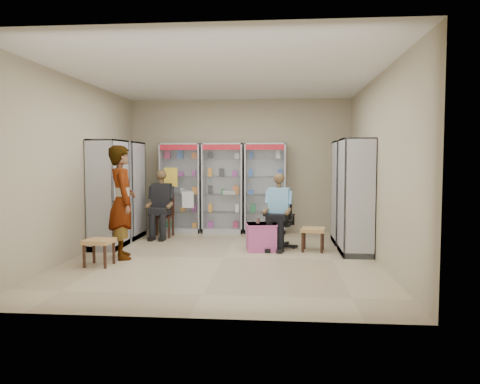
# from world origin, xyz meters

# --- Properties ---
(floor) EXTENTS (6.00, 6.00, 0.00)m
(floor) POSITION_xyz_m (0.00, 0.00, 0.00)
(floor) COLOR tan
(floor) RESTS_ON ground
(room_shell) EXTENTS (5.02, 6.02, 3.01)m
(room_shell) POSITION_xyz_m (0.00, 0.00, 1.97)
(room_shell) COLOR tan
(room_shell) RESTS_ON ground
(cabinet_back_left) EXTENTS (0.90, 0.50, 2.00)m
(cabinet_back_left) POSITION_xyz_m (-1.30, 2.73, 1.00)
(cabinet_back_left) COLOR #A7AAAE
(cabinet_back_left) RESTS_ON floor
(cabinet_back_mid) EXTENTS (0.90, 0.50, 2.00)m
(cabinet_back_mid) POSITION_xyz_m (-0.35, 2.73, 1.00)
(cabinet_back_mid) COLOR #BABCC2
(cabinet_back_mid) RESTS_ON floor
(cabinet_back_right) EXTENTS (0.90, 0.50, 2.00)m
(cabinet_back_right) POSITION_xyz_m (0.60, 2.73, 1.00)
(cabinet_back_right) COLOR #ACAFB3
(cabinet_back_right) RESTS_ON floor
(cabinet_right_far) EXTENTS (0.90, 0.50, 2.00)m
(cabinet_right_far) POSITION_xyz_m (2.23, 1.60, 1.00)
(cabinet_right_far) COLOR #B9BCC1
(cabinet_right_far) RESTS_ON floor
(cabinet_right_near) EXTENTS (0.90, 0.50, 2.00)m
(cabinet_right_near) POSITION_xyz_m (2.23, 0.50, 1.00)
(cabinet_right_near) COLOR silver
(cabinet_right_near) RESTS_ON floor
(cabinet_left_far) EXTENTS (0.90, 0.50, 2.00)m
(cabinet_left_far) POSITION_xyz_m (-2.23, 1.80, 1.00)
(cabinet_left_far) COLOR #AEB1B6
(cabinet_left_far) RESTS_ON floor
(cabinet_left_near) EXTENTS (0.90, 0.50, 2.00)m
(cabinet_left_near) POSITION_xyz_m (-2.23, 0.70, 1.00)
(cabinet_left_near) COLOR #A0A3A7
(cabinet_left_near) RESTS_ON floor
(wooden_chair) EXTENTS (0.42, 0.42, 0.94)m
(wooden_chair) POSITION_xyz_m (-1.55, 2.00, 0.47)
(wooden_chair) COLOR #311A13
(wooden_chair) RESTS_ON floor
(seated_customer) EXTENTS (0.44, 0.60, 1.34)m
(seated_customer) POSITION_xyz_m (-1.55, 1.95, 0.67)
(seated_customer) COLOR black
(seated_customer) RESTS_ON floor
(office_chair) EXTENTS (0.65, 0.65, 1.02)m
(office_chair) POSITION_xyz_m (0.92, 0.97, 0.51)
(office_chair) COLOR black
(office_chair) RESTS_ON floor
(seated_shopkeeper) EXTENTS (0.53, 0.67, 1.30)m
(seated_shopkeeper) POSITION_xyz_m (0.92, 0.92, 0.65)
(seated_shopkeeper) COLOR #7AC2F2
(seated_shopkeeper) RESTS_ON floor
(pink_trunk) EXTENTS (0.58, 0.56, 0.49)m
(pink_trunk) POSITION_xyz_m (0.60, 0.69, 0.24)
(pink_trunk) COLOR #A84387
(pink_trunk) RESTS_ON floor
(tea_glass) EXTENTS (0.07, 0.07, 0.10)m
(tea_glass) POSITION_xyz_m (0.54, 0.71, 0.54)
(tea_glass) COLOR #521E07
(tea_glass) RESTS_ON pink_trunk
(woven_stool_a) EXTENTS (0.47, 0.47, 0.42)m
(woven_stool_a) POSITION_xyz_m (1.52, 0.71, 0.21)
(woven_stool_a) COLOR #B27D4B
(woven_stool_a) RESTS_ON floor
(woven_stool_b) EXTENTS (0.44, 0.44, 0.41)m
(woven_stool_b) POSITION_xyz_m (-1.85, -0.76, 0.21)
(woven_stool_b) COLOR #A98A47
(woven_stool_b) RESTS_ON floor
(standing_man) EXTENTS (0.69, 0.81, 1.87)m
(standing_man) POSITION_xyz_m (-1.67, -0.17, 0.94)
(standing_man) COLOR gray
(standing_man) RESTS_ON floor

